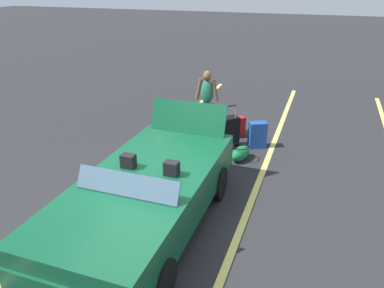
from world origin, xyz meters
TOP-DOWN VIEW (x-y plane):
  - ground_plane at (0.00, 0.00)m, footprint 80.00×80.00m
  - lot_line_near at (0.00, -1.27)m, footprint 18.00×0.12m
  - lot_line_mid at (0.00, 1.43)m, footprint 18.00×0.12m
  - convertible_car at (0.20, -0.00)m, footprint 4.17×1.84m
  - suitcase_large_black at (-3.53, 0.41)m, footprint 0.53×0.54m
  - suitcase_medium_bright at (-3.75, 1.07)m, footprint 0.39×0.47m
  - suitcase_small_carryon at (-4.24, 0.49)m, footprint 0.39×0.36m
  - duffel_bag at (-2.94, 0.86)m, footprint 0.70×0.47m
  - traveler_person at (-4.10, -0.30)m, footprint 0.24×0.61m

SIDE VIEW (x-z plane):
  - ground_plane at x=0.00m, z-range 0.00..0.00m
  - lot_line_near at x=0.00m, z-range 0.00..0.00m
  - lot_line_mid at x=0.00m, z-range 0.00..0.00m
  - duffel_bag at x=-2.94m, z-range -0.01..0.33m
  - suitcase_small_carryon at x=-4.24m, z-range 0.00..0.50m
  - suitcase_medium_bright at x=-3.75m, z-range 0.00..0.62m
  - suitcase_large_black at x=-3.53m, z-range -0.16..0.90m
  - convertible_car at x=0.20m, z-range -0.17..1.35m
  - traveler_person at x=-4.10m, z-range 0.10..1.76m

